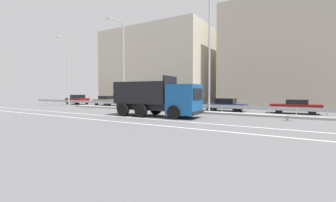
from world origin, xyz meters
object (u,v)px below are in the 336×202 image
object	(u,v)px
parked_car_0	(77,100)
parked_car_1	(107,101)
street_lamp_2	(209,50)
parked_car_5	(295,106)
parked_car_3	(176,102)
parked_car_4	(225,105)
median_road_sign	(140,99)
street_lamp_1	(123,61)
parked_car_2	(139,102)
street_lamp_0	(67,69)
dump_truck	(167,101)

from	to	relation	value
parked_car_0	parked_car_1	distance (m)	6.14
street_lamp_2	parked_car_5	bearing A→B (deg)	30.77
parked_car_1	parked_car_0	bearing A→B (deg)	-82.51
street_lamp_2	parked_car_5	distance (m)	9.61
parked_car_3	parked_car_4	size ratio (longest dim) A/B	1.05
parked_car_0	parked_car_3	size ratio (longest dim) A/B	0.87
median_road_sign	street_lamp_1	world-z (taller)	street_lamp_1
street_lamp_1	street_lamp_2	bearing A→B (deg)	0.50
parked_car_2	parked_car_5	distance (m)	18.01
street_lamp_2	parked_car_0	size ratio (longest dim) A/B	2.72
parked_car_1	parked_car_2	distance (m)	6.33
street_lamp_1	parked_car_1	distance (m)	9.41
parked_car_2	parked_car_3	distance (m)	5.56
street_lamp_0	parked_car_0	xyz separation A→B (m)	(-2.56, 3.47, -4.48)
parked_car_1	parked_car_5	distance (m)	24.32
parked_car_4	parked_car_5	xyz separation A→B (m)	(6.47, 0.51, 0.01)
street_lamp_1	parked_car_3	distance (m)	7.89
street_lamp_2	street_lamp_0	bearing A→B (deg)	179.75
median_road_sign	parked_car_2	world-z (taller)	median_road_sign
parked_car_3	parked_car_5	distance (m)	12.45
parked_car_0	dump_truck	bearing A→B (deg)	-105.31
street_lamp_1	parked_car_4	bearing A→B (deg)	18.71
parked_car_2	parked_car_4	distance (m)	11.54
dump_truck	parked_car_1	size ratio (longest dim) A/B	1.66
dump_truck	street_lamp_1	world-z (taller)	street_lamp_1
parked_car_1	parked_car_4	distance (m)	17.86
parked_car_0	parked_car_1	size ratio (longest dim) A/B	0.89
street_lamp_1	parked_car_0	world-z (taller)	street_lamp_1
street_lamp_2	parked_car_4	bearing A→B (deg)	82.77
street_lamp_2	parked_car_0	world-z (taller)	street_lamp_2
median_road_sign	street_lamp_2	world-z (taller)	street_lamp_2
median_road_sign	parked_car_5	xyz separation A→B (m)	(15.05, 3.98, -0.48)
median_road_sign	parked_car_5	bearing A→B (deg)	14.80
parked_car_3	parked_car_4	bearing A→B (deg)	-90.68
street_lamp_1	parked_car_1	size ratio (longest dim) A/B	2.25
parked_car_0	parked_car_4	distance (m)	23.97
parked_car_4	parked_car_3	bearing A→B (deg)	89.76
street_lamp_1	parked_car_3	world-z (taller)	street_lamp_1
parked_car_0	parked_car_4	xyz separation A→B (m)	(23.97, 0.05, -0.09)
street_lamp_0	parked_car_5	distance (m)	28.53
street_lamp_1	parked_car_1	world-z (taller)	street_lamp_1
parked_car_0	parked_car_2	size ratio (longest dim) A/B	0.99
street_lamp_2	parked_car_2	xyz separation A→B (m)	(-11.08, 3.63, -5.23)
parked_car_5	street_lamp_1	bearing A→B (deg)	101.55
parked_car_2	parked_car_3	xyz separation A→B (m)	(5.56, 0.05, 0.08)
parked_car_2	parked_car_1	bearing A→B (deg)	-98.63
parked_car_4	street_lamp_1	bearing A→B (deg)	109.08
median_road_sign	street_lamp_0	size ratio (longest dim) A/B	0.23
street_lamp_0	street_lamp_2	bearing A→B (deg)	-0.25
parked_car_3	parked_car_5	world-z (taller)	parked_car_3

